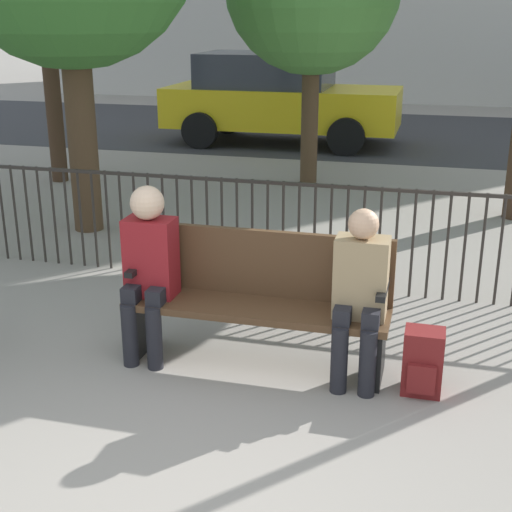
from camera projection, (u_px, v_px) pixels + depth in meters
name	position (u px, v px, depth m)	size (l,w,h in m)	color
park_bench	(259.00, 294.00, 4.88)	(1.80, 0.45, 0.92)	#4C331E
seated_person_0	(149.00, 263.00, 4.87)	(0.34, 0.39, 1.23)	black
seated_person_1	(360.00, 289.00, 4.54)	(0.34, 0.39, 1.18)	black
backpack	(423.00, 362.00, 4.54)	(0.25, 0.24, 0.43)	maroon
fence_railing	(299.00, 226.00, 6.20)	(9.01, 0.03, 0.95)	#2D2823
street_surface	(384.00, 134.00, 14.23)	(24.00, 6.00, 0.01)	#333335
parked_car_0	(278.00, 97.00, 12.97)	(4.20, 1.94, 1.62)	yellow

